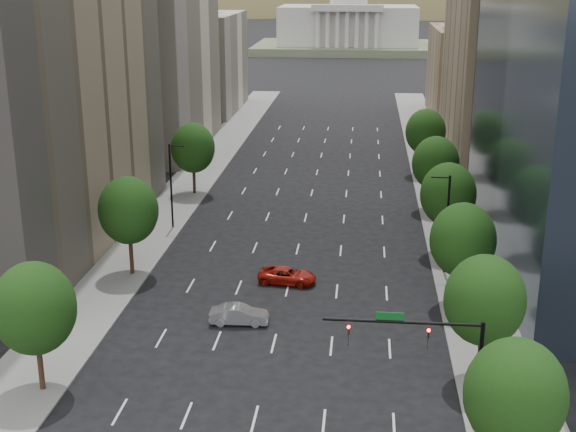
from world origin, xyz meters
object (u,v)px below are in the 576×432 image
(capitol, at_px, (348,25))
(car_red_far, at_px, (287,276))
(traffic_signal, at_px, (437,350))
(car_silver, at_px, (239,315))

(capitol, height_order, car_red_far, capitol)
(traffic_signal, relative_size, capitol, 0.15)
(car_silver, xyz_separation_m, car_red_far, (2.85, 8.39, -0.05))
(traffic_signal, bearing_deg, car_red_far, 116.51)
(traffic_signal, xyz_separation_m, capitol, (-10.53, 219.71, 3.40))
(car_red_far, bearing_deg, capitol, 6.24)
(traffic_signal, height_order, car_red_far, traffic_signal)
(capitol, bearing_deg, car_silver, -90.83)
(capitol, xyz_separation_m, car_silver, (-3.00, -206.68, -7.84))
(car_red_far, bearing_deg, traffic_signal, -147.21)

